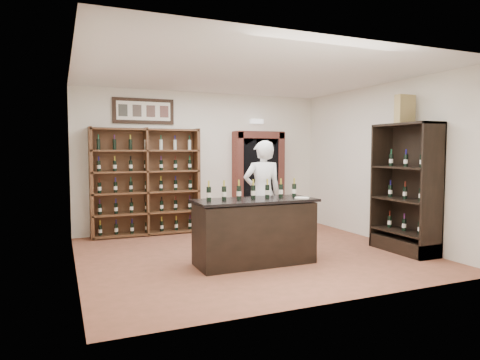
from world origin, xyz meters
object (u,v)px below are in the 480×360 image
at_px(tasting_counter, 255,232).
at_px(side_cabinet, 406,208).
at_px(wine_shelf, 146,182).
at_px(wine_crate, 405,109).
at_px(counter_bottle_0, 209,194).
at_px(shopkeeper, 262,194).

height_order(tasting_counter, side_cabinet, side_cabinet).
relative_size(wine_shelf, wine_crate, 4.57).
distance_m(tasting_counter, wine_crate, 3.33).
relative_size(counter_bottle_0, shopkeeper, 0.16).
xyz_separation_m(tasting_counter, counter_bottle_0, (-0.72, 0.05, 0.61)).
height_order(wine_shelf, shopkeeper, wine_shelf).
bearing_deg(wine_crate, side_cabinet, -61.65).
bearing_deg(counter_bottle_0, wine_crate, -4.89).
distance_m(counter_bottle_0, shopkeeper, 1.63).
distance_m(wine_shelf, counter_bottle_0, 2.91).
relative_size(wine_shelf, side_cabinet, 1.00).
height_order(side_cabinet, shopkeeper, side_cabinet).
distance_m(tasting_counter, side_cabinet, 2.75).
distance_m(side_cabinet, shopkeeper, 2.48).
relative_size(side_cabinet, wine_crate, 4.57).
xyz_separation_m(wine_shelf, side_cabinet, (3.82, -3.23, -0.35)).
bearing_deg(side_cabinet, counter_bottle_0, 174.18).
bearing_deg(counter_bottle_0, shopkeeper, 34.96).
distance_m(wine_shelf, side_cabinet, 5.02).
height_order(side_cabinet, wine_crate, wine_crate).
xyz_separation_m(side_cabinet, wine_crate, (-0.03, 0.06, 1.69)).
bearing_deg(wine_crate, counter_bottle_0, 174.87).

